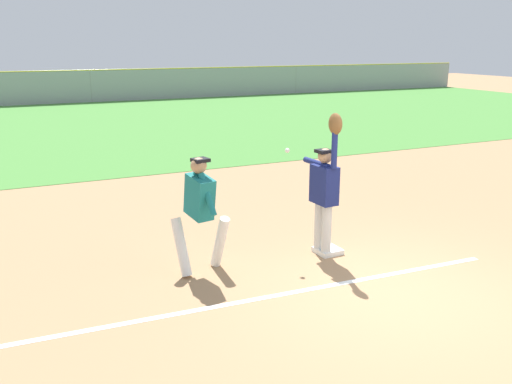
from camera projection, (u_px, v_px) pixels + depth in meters
ground_plane at (393, 293)px, 7.32m from camera, size 81.59×81.59×0.00m
outfield_grass at (126, 124)px, 22.47m from camera, size 52.31×18.60×0.01m
chalk_foul_line at (76, 332)px, 6.33m from camera, size 11.99×0.65×0.01m
first_base at (328, 251)px, 8.72m from camera, size 0.40×0.40×0.08m
fielder at (325, 187)px, 8.37m from camera, size 0.30×0.90×2.28m
runner at (200, 207)px, 7.77m from camera, size 0.81×0.84×1.72m
baseball at (287, 150)px, 8.30m from camera, size 0.07×0.07×0.07m
outfield_fence at (91, 86)px, 30.38m from camera, size 52.39×0.08×1.80m
parked_car_tan at (43, 86)px, 33.26m from camera, size 4.59×2.51×1.25m
parked_car_green at (137, 83)px, 35.88m from camera, size 4.58×2.49×1.25m
parked_car_blue at (226, 80)px, 38.48m from camera, size 4.55×2.42×1.25m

